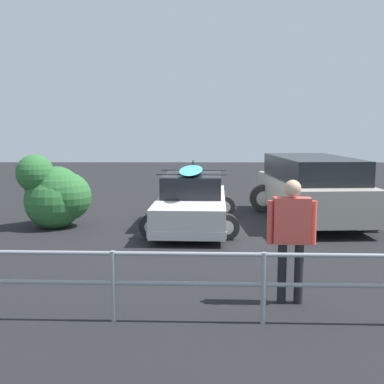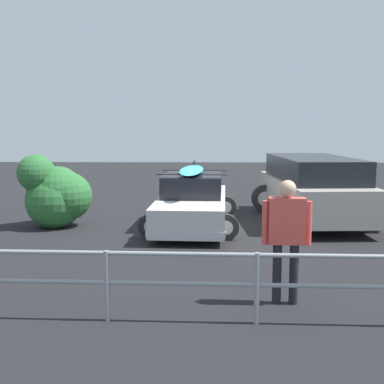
{
  "view_description": "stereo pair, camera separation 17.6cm",
  "coord_description": "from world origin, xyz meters",
  "px_view_note": "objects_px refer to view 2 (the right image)",
  "views": [
    {
      "loc": [
        0.21,
        11.47,
        2.46
      ],
      "look_at": [
        0.29,
        0.39,
        0.95
      ],
      "focal_mm": 45.0,
      "sensor_mm": 36.0,
      "label": 1
    },
    {
      "loc": [
        0.04,
        11.47,
        2.46
      ],
      "look_at": [
        0.29,
        0.39,
        0.95
      ],
      "focal_mm": 45.0,
      "sensor_mm": 36.0,
      "label": 2
    }
  ],
  "objects_px": {
    "suv_car": "(312,188)",
    "person_bystander": "(286,230)",
    "bush_near_left": "(56,194)",
    "sedan_car": "(193,202)"
  },
  "relations": [
    {
      "from": "sedan_car",
      "to": "bush_near_left",
      "type": "xyz_separation_m",
      "value": [
        3.38,
        0.06,
        0.2
      ]
    },
    {
      "from": "sedan_car",
      "to": "person_bystander",
      "type": "height_order",
      "value": "person_bystander"
    },
    {
      "from": "suv_car",
      "to": "bush_near_left",
      "type": "relative_size",
      "value": 2.71
    },
    {
      "from": "suv_car",
      "to": "person_bystander",
      "type": "distance_m",
      "value": 6.24
    },
    {
      "from": "suv_car",
      "to": "bush_near_left",
      "type": "distance_m",
      "value": 6.55
    },
    {
      "from": "bush_near_left",
      "to": "sedan_car",
      "type": "bearing_deg",
      "value": -178.98
    },
    {
      "from": "sedan_car",
      "to": "suv_car",
      "type": "relative_size",
      "value": 0.88
    },
    {
      "from": "sedan_car",
      "to": "suv_car",
      "type": "distance_m",
      "value": 3.22
    },
    {
      "from": "suv_car",
      "to": "bush_near_left",
      "type": "height_order",
      "value": "bush_near_left"
    },
    {
      "from": "person_bystander",
      "to": "bush_near_left",
      "type": "bearing_deg",
      "value": -47.17
    }
  ]
}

